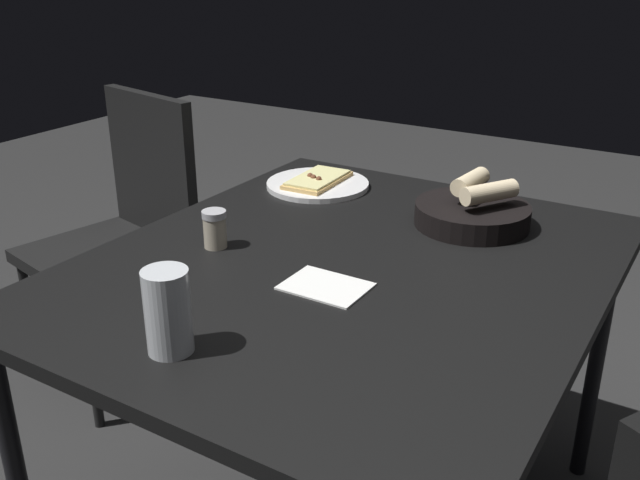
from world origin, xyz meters
TOP-DOWN VIEW (x-y plane):
  - dining_table at (0.00, 0.00)m, footprint 1.01×1.20m
  - pizza_plate at (0.31, -0.39)m, footprint 0.28×0.28m
  - bread_basket at (-0.15, -0.34)m, footprint 0.27×0.27m
  - beer_glass at (0.07, 0.45)m, footprint 0.08×0.08m
  - pepper_shaker at (0.28, 0.08)m, footprint 0.05×0.05m
  - napkin at (-0.02, 0.12)m, footprint 0.16×0.12m
  - chair_near at (0.97, -0.29)m, footprint 0.52×0.52m

SIDE VIEW (x-z plane):
  - chair_near at x=0.97m, z-range 0.07..1.00m
  - dining_table at x=0.00m, z-range 0.31..1.06m
  - napkin at x=-0.02m, z-range 0.74..0.75m
  - pizza_plate at x=0.31m, z-range 0.73..0.77m
  - bread_basket at x=-0.15m, z-range 0.72..0.83m
  - pepper_shaker at x=0.28m, z-range 0.74..0.82m
  - beer_glass at x=0.07m, z-range 0.73..0.88m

